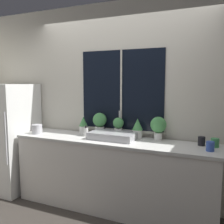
{
  "coord_description": "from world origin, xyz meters",
  "views": [
    {
      "loc": [
        1.24,
        -2.55,
        1.65
      ],
      "look_at": [
        -0.0,
        0.28,
        1.27
      ],
      "focal_mm": 40.0,
      "sensor_mm": 36.0,
      "label": 1
    }
  ],
  "objects_px": {
    "soap_bottle": "(86,132)",
    "kettle": "(37,129)",
    "sink": "(113,135)",
    "mug_blue": "(210,146)",
    "potted_plant_far_left": "(83,125)",
    "refrigerator": "(8,137)",
    "mug_black": "(201,141)",
    "mug_green": "(215,143)",
    "potted_plant_far_right": "(158,126)",
    "potted_plant_right": "(138,128)",
    "potted_plant_left": "(100,122)",
    "potted_plant_center": "(118,126)"
  },
  "relations": [
    {
      "from": "refrigerator",
      "to": "potted_plant_left",
      "type": "height_order",
      "value": "refrigerator"
    },
    {
      "from": "sink",
      "to": "potted_plant_far_left",
      "type": "distance_m",
      "value": 0.56
    },
    {
      "from": "refrigerator",
      "to": "potted_plant_left",
      "type": "bearing_deg",
      "value": 9.93
    },
    {
      "from": "soap_bottle",
      "to": "potted_plant_far_left",
      "type": "bearing_deg",
      "value": 128.88
    },
    {
      "from": "potted_plant_center",
      "to": "mug_green",
      "type": "height_order",
      "value": "potted_plant_center"
    },
    {
      "from": "mug_blue",
      "to": "mug_green",
      "type": "bearing_deg",
      "value": 77.82
    },
    {
      "from": "potted_plant_right",
      "to": "mug_black",
      "type": "relative_size",
      "value": 2.5
    },
    {
      "from": "potted_plant_left",
      "to": "mug_black",
      "type": "distance_m",
      "value": 1.34
    },
    {
      "from": "mug_green",
      "to": "potted_plant_left",
      "type": "bearing_deg",
      "value": 176.72
    },
    {
      "from": "soap_bottle",
      "to": "kettle",
      "type": "bearing_deg",
      "value": -169.06
    },
    {
      "from": "potted_plant_center",
      "to": "mug_blue",
      "type": "xyz_separation_m",
      "value": [
        1.16,
        -0.28,
        -0.09
      ]
    },
    {
      "from": "sink",
      "to": "mug_black",
      "type": "height_order",
      "value": "sink"
    },
    {
      "from": "sink",
      "to": "potted_plant_right",
      "type": "height_order",
      "value": "sink"
    },
    {
      "from": "soap_bottle",
      "to": "kettle",
      "type": "relative_size",
      "value": 1.0
    },
    {
      "from": "sink",
      "to": "mug_blue",
      "type": "distance_m",
      "value": 1.17
    },
    {
      "from": "potted_plant_center",
      "to": "mug_black",
      "type": "bearing_deg",
      "value": -3.66
    },
    {
      "from": "potted_plant_center",
      "to": "kettle",
      "type": "bearing_deg",
      "value": -164.25
    },
    {
      "from": "mug_blue",
      "to": "kettle",
      "type": "bearing_deg",
      "value": -179.11
    },
    {
      "from": "potted_plant_far_left",
      "to": "potted_plant_far_right",
      "type": "height_order",
      "value": "potted_plant_far_right"
    },
    {
      "from": "potted_plant_left",
      "to": "mug_green",
      "type": "distance_m",
      "value": 1.48
    },
    {
      "from": "potted_plant_far_left",
      "to": "mug_blue",
      "type": "height_order",
      "value": "potted_plant_far_left"
    },
    {
      "from": "potted_plant_left",
      "to": "soap_bottle",
      "type": "distance_m",
      "value": 0.24
    },
    {
      "from": "refrigerator",
      "to": "potted_plant_left",
      "type": "relative_size",
      "value": 5.33
    },
    {
      "from": "potted_plant_left",
      "to": "potted_plant_right",
      "type": "relative_size",
      "value": 1.17
    },
    {
      "from": "mug_blue",
      "to": "refrigerator",
      "type": "bearing_deg",
      "value": 179.56
    },
    {
      "from": "mug_black",
      "to": "mug_blue",
      "type": "relative_size",
      "value": 1.0
    },
    {
      "from": "refrigerator",
      "to": "mug_black",
      "type": "height_order",
      "value": "refrigerator"
    },
    {
      "from": "potted_plant_left",
      "to": "mug_blue",
      "type": "bearing_deg",
      "value": -10.88
    },
    {
      "from": "potted_plant_far_left",
      "to": "potted_plant_left",
      "type": "distance_m",
      "value": 0.27
    },
    {
      "from": "refrigerator",
      "to": "kettle",
      "type": "xyz_separation_m",
      "value": [
        0.62,
        -0.06,
        0.18
      ]
    },
    {
      "from": "refrigerator",
      "to": "potted_plant_left",
      "type": "xyz_separation_m",
      "value": [
        1.45,
        0.25,
        0.29
      ]
    },
    {
      "from": "potted_plant_far_right",
      "to": "soap_bottle",
      "type": "relative_size",
      "value": 2.01
    },
    {
      "from": "potted_plant_right",
      "to": "mug_blue",
      "type": "height_order",
      "value": "potted_plant_right"
    },
    {
      "from": "potted_plant_right",
      "to": "soap_bottle",
      "type": "xyz_separation_m",
      "value": [
        -0.66,
        -0.17,
        -0.07
      ]
    },
    {
      "from": "potted_plant_far_left",
      "to": "soap_bottle",
      "type": "bearing_deg",
      "value": -51.12
    },
    {
      "from": "mug_blue",
      "to": "potted_plant_far_right",
      "type": "bearing_deg",
      "value": 155.99
    },
    {
      "from": "potted_plant_far_left",
      "to": "potted_plant_far_right",
      "type": "xyz_separation_m",
      "value": [
        1.08,
        0.0,
        0.06
      ]
    },
    {
      "from": "mug_green",
      "to": "kettle",
      "type": "distance_m",
      "value": 2.31
    },
    {
      "from": "potted_plant_far_right",
      "to": "potted_plant_right",
      "type": "bearing_deg",
      "value": 180.0
    },
    {
      "from": "refrigerator",
      "to": "potted_plant_far_right",
      "type": "xyz_separation_m",
      "value": [
        2.27,
        0.25,
        0.29
      ]
    },
    {
      "from": "kettle",
      "to": "potted_plant_right",
      "type": "bearing_deg",
      "value": 12.78
    },
    {
      "from": "mug_blue",
      "to": "kettle",
      "type": "relative_size",
      "value": 0.71
    },
    {
      "from": "soap_bottle",
      "to": "potted_plant_far_right",
      "type": "bearing_deg",
      "value": 10.57
    },
    {
      "from": "potted_plant_right",
      "to": "soap_bottle",
      "type": "bearing_deg",
      "value": -165.28
    },
    {
      "from": "sink",
      "to": "mug_green",
      "type": "height_order",
      "value": "sink"
    },
    {
      "from": "potted_plant_far_left",
      "to": "potted_plant_left",
      "type": "height_order",
      "value": "potted_plant_left"
    },
    {
      "from": "potted_plant_right",
      "to": "mug_green",
      "type": "bearing_deg",
      "value": -5.2
    },
    {
      "from": "potted_plant_far_right",
      "to": "mug_black",
      "type": "xyz_separation_m",
      "value": [
        0.52,
        -0.07,
        -0.13
      ]
    },
    {
      "from": "potted_plant_far_left",
      "to": "soap_bottle",
      "type": "xyz_separation_m",
      "value": [
        0.14,
        -0.17,
        -0.06
      ]
    },
    {
      "from": "potted_plant_left",
      "to": "kettle",
      "type": "relative_size",
      "value": 2.08
    }
  ]
}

